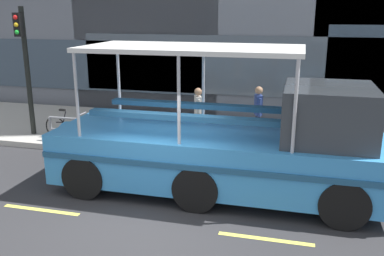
{
  "coord_description": "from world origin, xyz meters",
  "views": [
    {
      "loc": [
        2.84,
        -7.84,
        4.17
      ],
      "look_at": [
        0.27,
        2.08,
        1.3
      ],
      "focal_mm": 39.6,
      "sensor_mm": 36.0,
      "label": 1
    }
  ],
  "objects_px": {
    "duck_tour_boat": "(240,148)",
    "pedestrian_mid_left": "(258,109)",
    "leaned_bicycle": "(70,127)",
    "pedestrian_near_bow": "(352,122)",
    "pedestrian_mid_right": "(198,110)",
    "traffic_light_pole": "(25,59)"
  },
  "relations": [
    {
      "from": "leaned_bicycle",
      "to": "pedestrian_near_bow",
      "type": "relative_size",
      "value": 1.13
    },
    {
      "from": "traffic_light_pole",
      "to": "pedestrian_mid_left",
      "type": "height_order",
      "value": "traffic_light_pole"
    },
    {
      "from": "pedestrian_mid_left",
      "to": "pedestrian_mid_right",
      "type": "xyz_separation_m",
      "value": [
        -1.79,
        -0.45,
        -0.03
      ]
    },
    {
      "from": "leaned_bicycle",
      "to": "pedestrian_near_bow",
      "type": "bearing_deg",
      "value": 4.51
    },
    {
      "from": "pedestrian_mid_left",
      "to": "traffic_light_pole",
      "type": "bearing_deg",
      "value": -172.08
    },
    {
      "from": "leaned_bicycle",
      "to": "pedestrian_near_bow",
      "type": "xyz_separation_m",
      "value": [
        8.51,
        0.67,
        0.55
      ]
    },
    {
      "from": "traffic_light_pole",
      "to": "pedestrian_mid_left",
      "type": "distance_m",
      "value": 7.52
    },
    {
      "from": "traffic_light_pole",
      "to": "duck_tour_boat",
      "type": "bearing_deg",
      "value": -19.27
    },
    {
      "from": "traffic_light_pole",
      "to": "leaned_bicycle",
      "type": "bearing_deg",
      "value": -5.27
    },
    {
      "from": "duck_tour_boat",
      "to": "pedestrian_mid_left",
      "type": "height_order",
      "value": "duck_tour_boat"
    },
    {
      "from": "duck_tour_boat",
      "to": "pedestrian_mid_right",
      "type": "xyz_separation_m",
      "value": [
        -1.74,
        3.11,
        0.1
      ]
    },
    {
      "from": "duck_tour_boat",
      "to": "pedestrian_near_bow",
      "type": "xyz_separation_m",
      "value": [
        2.73,
        3.08,
        -0.0
      ]
    },
    {
      "from": "duck_tour_boat",
      "to": "pedestrian_mid_left",
      "type": "distance_m",
      "value": 3.56
    },
    {
      "from": "pedestrian_mid_left",
      "to": "pedestrian_mid_right",
      "type": "bearing_deg",
      "value": -165.95
    },
    {
      "from": "pedestrian_mid_left",
      "to": "leaned_bicycle",
      "type": "bearing_deg",
      "value": -168.8
    },
    {
      "from": "pedestrian_mid_left",
      "to": "pedestrian_near_bow",
      "type": "bearing_deg",
      "value": -10.2
    },
    {
      "from": "traffic_light_pole",
      "to": "duck_tour_boat",
      "type": "xyz_separation_m",
      "value": [
        7.27,
        -2.54,
        -1.55
      ]
    },
    {
      "from": "duck_tour_boat",
      "to": "traffic_light_pole",
      "type": "bearing_deg",
      "value": 160.73
    },
    {
      "from": "pedestrian_mid_right",
      "to": "leaned_bicycle",
      "type": "bearing_deg",
      "value": -170.08
    },
    {
      "from": "leaned_bicycle",
      "to": "pedestrian_mid_right",
      "type": "distance_m",
      "value": 4.16
    },
    {
      "from": "traffic_light_pole",
      "to": "pedestrian_near_bow",
      "type": "relative_size",
      "value": 2.65
    },
    {
      "from": "duck_tour_boat",
      "to": "pedestrian_near_bow",
      "type": "height_order",
      "value": "duck_tour_boat"
    }
  ]
}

